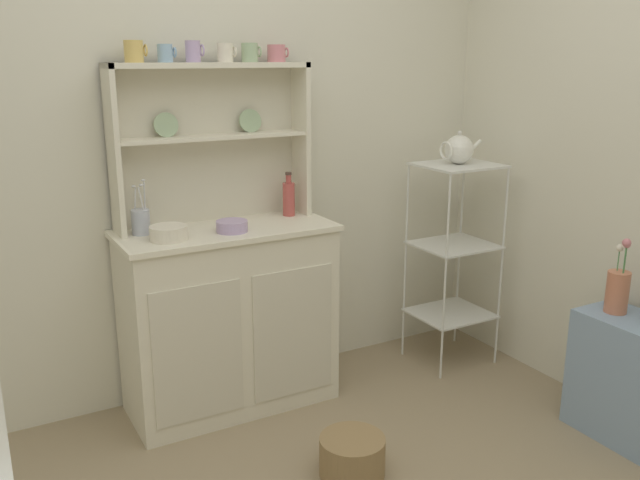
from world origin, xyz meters
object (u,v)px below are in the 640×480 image
Objects in this scene: hutch_cabinet at (229,316)px; utensil_jar at (141,221)px; cup_gold_0 at (134,51)px; flower_vase at (618,289)px; hutch_shelf_unit at (209,131)px; bakers_rack at (454,241)px; floor_basket at (352,456)px; porcelain_teapot at (459,149)px; side_shelf_blue at (631,380)px; jam_bottle at (289,198)px; bowl_mixing_large at (169,233)px.

utensil_jar is (-0.36, 0.08, 0.49)m from hutch_cabinet.
cup_gold_0 is 2.30m from flower_vase.
utensil_jar is at bearing 167.88° from hutch_cabinet.
hutch_shelf_unit is 0.52m from utensil_jar.
bakers_rack reaches higher than floor_basket.
cup_gold_0 is 0.28× the size of flower_vase.
porcelain_teapot reaches higher than hutch_cabinet.
hutch_shelf_unit is 1.55m from floor_basket.
jam_bottle is at bearing 130.41° from side_shelf_blue.
bowl_mixing_large is (0.04, -0.20, -0.74)m from cup_gold_0.
jam_bottle reaches higher than bowl_mixing_large.
hutch_shelf_unit is at bearing 39.58° from bowl_mixing_large.
hutch_shelf_unit is at bearing 13.29° from utensil_jar.
jam_bottle is (0.36, -0.08, -0.33)m from hutch_shelf_unit.
cup_gold_0 reaches higher than side_shelf_blue.
jam_bottle is at bearing 133.35° from flower_vase.
hutch_shelf_unit is 0.54m from bowl_mixing_large.
bowl_mixing_large is 0.17m from utensil_jar.
flower_vase is (1.69, -0.94, -0.25)m from bowl_mixing_large.
flower_vase is (0.00, 0.12, 0.38)m from side_shelf_blue.
hutch_shelf_unit is 2.17m from side_shelf_blue.
porcelain_teapot is at bearing 99.21° from side_shelf_blue.
hutch_cabinet is 0.61m from utensil_jar.
hutch_shelf_unit is 2.71× the size of flower_vase.
utensil_jar is at bearing -166.71° from hutch_shelf_unit.
porcelain_teapot is at bearing -13.45° from jam_bottle.
side_shelf_blue is 1.63× the size of flower_vase.
bowl_mixing_large is 0.47× the size of flower_vase.
cup_gold_0 is (-0.33, 0.12, 1.20)m from hutch_cabinet.
bakers_rack is 1.37m from floor_basket.
cup_gold_0 is 0.71m from utensil_jar.
side_shelf_blue is 3.42× the size of bowl_mixing_large.
cup_gold_0 is at bearing 120.36° from floor_basket.
hutch_cabinet is at bearing -166.62° from jam_bottle.
cup_gold_0 is at bearing 146.71° from flower_vase.
hutch_cabinet is 0.90× the size of bakers_rack.
hutch_shelf_unit is 3.46× the size of floor_basket.
floor_basket is at bearing -55.45° from bowl_mixing_large.
side_shelf_blue is at bearing -32.13° from bowl_mixing_large.
bowl_mixing_large is (-1.53, 0.05, 0.23)m from bakers_rack.
porcelain_teapot is (-0.16, 1.01, 0.89)m from side_shelf_blue.
bowl_mixing_large reaches higher than flower_vase.
hutch_shelf_unit is 9.84× the size of cup_gold_0.
porcelain_teapot reaches higher than jam_bottle.
flower_vase is (1.40, -1.18, -0.64)m from hutch_shelf_unit.
porcelain_teapot reaches higher than floor_basket.
bakers_rack is 1.86m from cup_gold_0.
hutch_shelf_unit is 1.28m from porcelain_teapot.
jam_bottle reaches higher than side_shelf_blue.
hutch_shelf_unit is at bearing 137.22° from side_shelf_blue.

